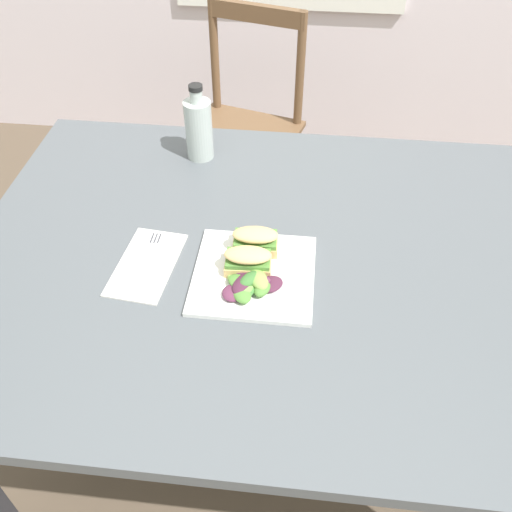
# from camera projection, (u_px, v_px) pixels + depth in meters

# --- Properties ---
(ground_plane) EXTENTS (7.86, 7.86, 0.00)m
(ground_plane) POSITION_uv_depth(u_px,v_px,m) (271.00, 478.00, 1.60)
(ground_plane) COLOR brown
(dining_table) EXTENTS (1.31, 1.00, 0.74)m
(dining_table) POSITION_uv_depth(u_px,v_px,m) (267.00, 290.00, 1.27)
(dining_table) COLOR #51565B
(dining_table) RESTS_ON ground
(chair_wooden_far) EXTENTS (0.49, 0.49, 0.87)m
(chair_wooden_far) POSITION_uv_depth(u_px,v_px,m) (243.00, 132.00, 2.10)
(chair_wooden_far) COLOR brown
(chair_wooden_far) RESTS_ON ground
(plate_lunch) EXTENTS (0.25, 0.25, 0.01)m
(plate_lunch) POSITION_uv_depth(u_px,v_px,m) (254.00, 275.00, 1.14)
(plate_lunch) COLOR white
(plate_lunch) RESTS_ON dining_table
(sandwich_half_front) EXTENTS (0.10, 0.06, 0.06)m
(sandwich_half_front) POSITION_uv_depth(u_px,v_px,m) (248.00, 260.00, 1.13)
(sandwich_half_front) COLOR #DBB270
(sandwich_half_front) RESTS_ON plate_lunch
(sandwich_half_back) EXTENTS (0.10, 0.06, 0.06)m
(sandwich_half_back) POSITION_uv_depth(u_px,v_px,m) (255.00, 240.00, 1.17)
(sandwich_half_back) COLOR #DBB270
(sandwich_half_back) RESTS_ON plate_lunch
(salad_mixed_greens) EXTENTS (0.13, 0.13, 0.03)m
(salad_mixed_greens) POSITION_uv_depth(u_px,v_px,m) (249.00, 282.00, 1.10)
(salad_mixed_greens) COLOR #602D47
(salad_mixed_greens) RESTS_ON plate_lunch
(napkin_folded) EXTENTS (0.14, 0.22, 0.00)m
(napkin_folded) POSITION_uv_depth(u_px,v_px,m) (147.00, 264.00, 1.17)
(napkin_folded) COLOR silver
(napkin_folded) RESTS_ON dining_table
(fork_on_napkin) EXTENTS (0.03, 0.19, 0.00)m
(fork_on_napkin) POSITION_uv_depth(u_px,v_px,m) (149.00, 257.00, 1.18)
(fork_on_napkin) COLOR silver
(fork_on_napkin) RESTS_ON napkin_folded
(bottle_cold_brew) EXTENTS (0.07, 0.07, 0.20)m
(bottle_cold_brew) POSITION_uv_depth(u_px,v_px,m) (199.00, 132.00, 1.42)
(bottle_cold_brew) COLOR black
(bottle_cold_brew) RESTS_ON dining_table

